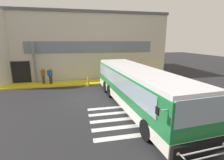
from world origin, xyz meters
name	(u,v)px	position (x,y,z in m)	size (l,w,h in m)	color
ground_plane	(88,98)	(0.00, 0.00, -0.01)	(80.00, 90.00, 0.02)	#232326
bay_paint_stripes	(127,119)	(2.00, -4.20, 0.00)	(4.40, 3.96, 0.01)	silver
terminal_building	(76,45)	(-0.68, 11.60, 3.82)	(21.73, 13.80, 7.66)	beige
boarding_curb	(84,82)	(0.00, 4.80, 0.07)	(23.93, 2.00, 0.15)	yellow
entry_support_column	(35,63)	(-4.94, 5.40, 2.21)	(0.28, 0.28, 4.12)	slate
bus_main_foreground	(136,88)	(3.14, -2.54, 1.34)	(3.38, 11.93, 2.70)	#1E7238
passenger_near_column	(43,75)	(-4.14, 4.95, 1.08)	(0.39, 0.52, 1.68)	#4C4233
passenger_by_doorway	(50,75)	(-3.43, 4.72, 1.11)	(0.50, 0.52, 1.68)	#2D2D33
safety_bollard_yellow	(88,82)	(0.30, 3.60, 0.45)	(0.18, 0.18, 0.90)	yellow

